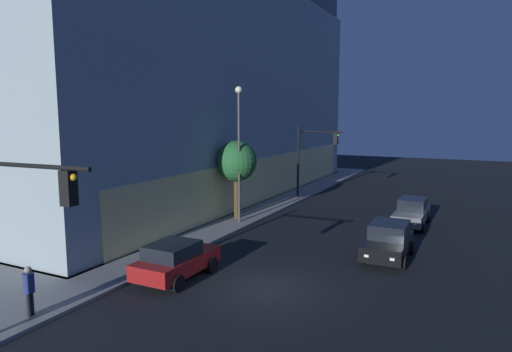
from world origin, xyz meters
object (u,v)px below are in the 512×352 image
at_px(traffic_light_near_corner, 1,217).
at_px(pedestrian_waiting, 29,287).
at_px(car_red, 176,260).
at_px(traffic_light_far_corner, 312,151).
at_px(sidewalk_tree, 236,162).
at_px(car_black, 388,241).
at_px(modern_building, 113,83).
at_px(car_grey, 412,212).
at_px(street_lamp_sidewalk, 239,139).

height_order(traffic_light_near_corner, pedestrian_waiting, traffic_light_near_corner).
relative_size(traffic_light_near_corner, car_red, 1.47).
height_order(traffic_light_far_corner, sidewalk_tree, traffic_light_far_corner).
bearing_deg(car_black, modern_building, 68.88).
height_order(car_red, car_black, car_black).
height_order(modern_building, car_grey, modern_building).
bearing_deg(modern_building, pedestrian_waiting, -142.08).
height_order(modern_building, sidewalk_tree, modern_building).
bearing_deg(car_grey, pedestrian_waiting, 153.68).
xyz_separation_m(pedestrian_waiting, car_black, (12.22, -9.62, -0.31)).
xyz_separation_m(modern_building, traffic_light_near_corner, (-24.69, -19.43, -5.63)).
height_order(traffic_light_far_corner, car_black, traffic_light_far_corner).
bearing_deg(modern_building, car_red, -131.29).
xyz_separation_m(modern_building, car_grey, (-3.16, -27.47, -8.96)).
distance_m(car_black, car_grey, 7.42).
bearing_deg(sidewalk_tree, traffic_light_far_corner, -13.94).
height_order(street_lamp_sidewalk, sidewalk_tree, street_lamp_sidewalk).
xyz_separation_m(modern_building, traffic_light_far_corner, (1.68, -19.10, -5.75)).
bearing_deg(modern_building, traffic_light_near_corner, -141.80).
distance_m(modern_building, car_red, 27.88).
distance_m(traffic_light_near_corner, sidewalk_tree, 17.95).
distance_m(traffic_light_near_corner, car_red, 8.01).
height_order(modern_building, traffic_light_far_corner, modern_building).
bearing_deg(car_grey, car_red, 151.83).
distance_m(pedestrian_waiting, car_black, 15.55).
xyz_separation_m(traffic_light_near_corner, sidewalk_tree, (17.78, 2.47, -0.27)).
bearing_deg(pedestrian_waiting, car_red, -21.12).
distance_m(sidewalk_tree, car_grey, 11.57).
relative_size(traffic_light_near_corner, pedestrian_waiting, 3.45).
relative_size(car_red, car_grey, 0.88).
relative_size(modern_building, car_red, 9.73).
bearing_deg(car_red, car_black, -47.76).
bearing_deg(pedestrian_waiting, car_grey, -26.32).
relative_size(sidewalk_tree, car_black, 1.19).
bearing_deg(modern_building, street_lamp_sidewalk, -113.77).
height_order(sidewalk_tree, pedestrian_waiting, sidewalk_tree).
bearing_deg(pedestrian_waiting, street_lamp_sidewalk, 0.48).
height_order(sidewalk_tree, car_red, sidewalk_tree).
bearing_deg(traffic_light_near_corner, sidewalk_tree, 7.90).
bearing_deg(modern_building, sidewalk_tree, -112.16).
bearing_deg(sidewalk_tree, pedestrian_waiting, -177.15).
relative_size(traffic_light_far_corner, street_lamp_sidewalk, 0.69).
height_order(traffic_light_near_corner, car_red, traffic_light_near_corner).
bearing_deg(sidewalk_tree, street_lamp_sidewalk, -142.16).
relative_size(pedestrian_waiting, car_black, 0.40).
relative_size(traffic_light_near_corner, street_lamp_sidewalk, 0.71).
xyz_separation_m(sidewalk_tree, car_black, (-3.66, -10.41, -3.01)).
height_order(street_lamp_sidewalk, car_black, street_lamp_sidewalk).
bearing_deg(modern_building, car_black, -111.12).
xyz_separation_m(modern_building, sidewalk_tree, (-6.91, -16.97, -5.91)).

